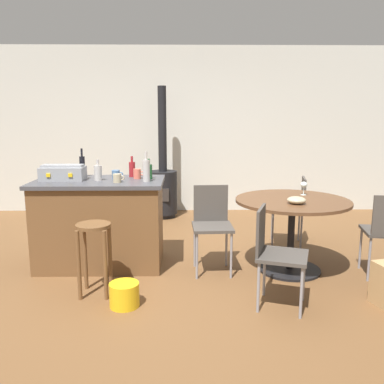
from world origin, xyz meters
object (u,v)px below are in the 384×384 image
bottle_1 (149,171)px  plastic_bucket (124,295)px  wine_glass (304,185)px  bottle_2 (82,166)px  folding_chair_left (212,221)px  wood_stove (163,185)px  kitchen_island (101,223)px  cup_0 (116,175)px  toolbox (63,173)px  cup_1 (137,174)px  bottle_0 (98,172)px  wooden_stool (94,245)px  serving_bowl (297,200)px  folding_chair_far (293,206)px  dining_table (292,216)px  cup_2 (117,178)px  bottle_3 (146,170)px  bottle_4 (132,169)px  folding_chair_right (274,249)px

bottle_1 → plastic_bucket: bottle_1 is taller
wine_glass → bottle_2: bearing=174.4°
folding_chair_left → wood_stove: (-0.62, 2.27, -0.02)m
kitchen_island → plastic_bucket: (0.39, -1.00, -0.36)m
cup_0 → wine_glass: cup_0 is taller
toolbox → cup_1: bearing=5.8°
wood_stove → wine_glass: wood_stove is taller
bottle_0 → bottle_2: (-0.23, 0.27, 0.04)m
bottle_1 → cup_0: size_ratio=1.80×
wooden_stool → bottle_1: bottle_1 is taller
kitchen_island → serving_bowl: size_ratio=7.50×
folding_chair_far → folding_chair_left: bearing=-141.5°
wooden_stool → wine_glass: (2.08, 0.77, 0.40)m
dining_table → plastic_bucket: (-1.61, -0.78, -0.48)m
cup_1 → wine_glass: cup_1 is taller
wooden_stool → cup_0: size_ratio=5.47×
wooden_stool → cup_2: size_ratio=5.55×
bottle_3 → plastic_bucket: bearing=-97.6°
bottle_4 → plastic_bucket: bearing=-86.8°
cup_1 → cup_2: size_ratio=0.98×
wood_stove → kitchen_island: bearing=-105.0°
toolbox → serving_bowl: bearing=-10.4°
serving_bowl → cup_0: bearing=165.3°
bottle_2 → cup_0: size_ratio=2.61×
bottle_2 → cup_1: (0.62, -0.16, -0.07)m
kitchen_island → plastic_bucket: kitchen_island is taller
folding_chair_far → cup_0: size_ratio=7.06×
dining_table → bottle_1: size_ratio=5.35×
dining_table → bottle_1: 1.57m
toolbox → bottle_2: 0.28m
serving_bowl → bottle_1: bearing=161.0°
bottle_4 → cup_1: size_ratio=1.96×
bottle_2 → cup_0: bearing=-26.0°
wooden_stool → wine_glass: size_ratio=4.58×
toolbox → bottle_1: bearing=4.7°
bottle_1 → cup_2: 0.39m
bottle_2 → plastic_bucket: size_ratio=1.23×
bottle_0 → cup_2: bottle_0 is taller
toolbox → cup_1: toolbox is taller
folding_chair_right → cup_2: cup_2 is taller
bottle_2 → serving_bowl: size_ratio=1.74×
folding_chair_right → cup_0: bearing=144.5°
folding_chair_left → bottle_1: bearing=157.9°
bottle_3 → serving_bowl: bearing=-12.2°
bottle_3 → serving_bowl: (1.47, -0.32, -0.25)m
bottle_0 → bottle_4: bottle_4 is taller
wine_glass → dining_table: bearing=-127.0°
cup_1 → cup_0: bearing=-171.0°
dining_table → wine_glass: 0.41m
bottle_1 → wooden_stool: bearing=-116.8°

